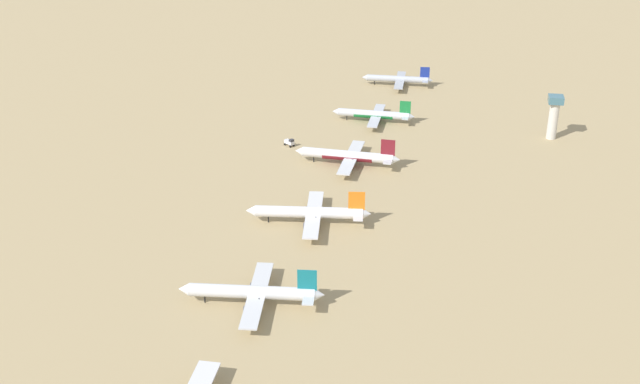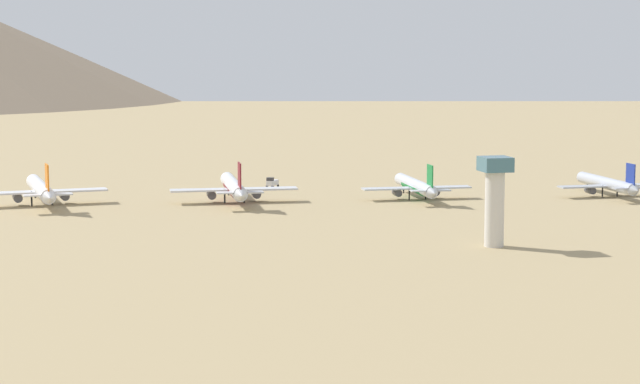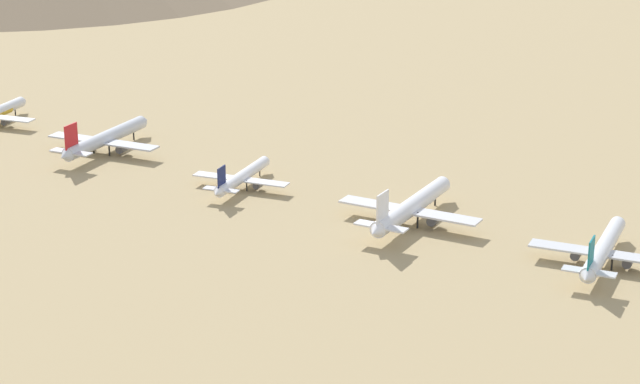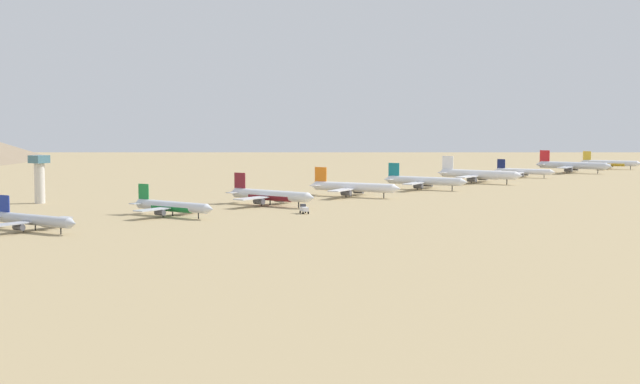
# 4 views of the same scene
# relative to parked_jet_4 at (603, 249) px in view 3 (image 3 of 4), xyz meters

# --- Properties ---
(ground_plane) EXTENTS (2923.66, 2923.66, 0.00)m
(ground_plane) POSITION_rel_parked_jet_4_xyz_m (-1.67, 1.44, -4.77)
(ground_plane) COLOR tan
(parked_jet_4) EXTENTS (49.17, 40.02, 14.17)m
(parked_jet_4) POSITION_rel_parked_jet_4_xyz_m (0.00, 0.00, 0.00)
(parked_jet_4) COLOR silver
(parked_jet_4) RESTS_ON ground
(parked_jet_5) EXTENTS (54.58, 44.19, 15.78)m
(parked_jet_5) POSITION_rel_parked_jet_4_xyz_m (5.14, 59.56, 0.48)
(parked_jet_5) COLOR white
(parked_jet_5) RESTS_ON ground
(parked_jet_6) EXTENTS (40.40, 32.94, 11.65)m
(parked_jet_6) POSITION_rel_parked_jet_4_xyz_m (8.74, 121.18, -0.85)
(parked_jet_6) COLOR white
(parked_jet_6) RESTS_ON ground
(parked_jet_7) EXTENTS (53.37, 43.38, 15.39)m
(parked_jet_7) POSITION_rel_parked_jet_4_xyz_m (18.94, 184.69, 0.41)
(parked_jet_7) COLOR silver
(parked_jet_7) RESTS_ON ground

